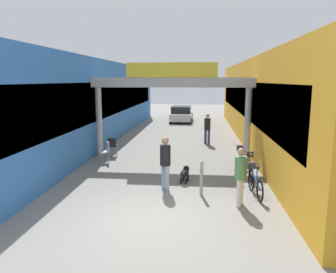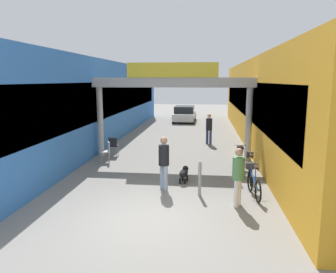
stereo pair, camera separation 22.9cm
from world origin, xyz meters
name	(u,v)px [view 1 (the left image)]	position (x,y,z in m)	size (l,w,h in m)	color
ground_plane	(150,217)	(0.00, 0.00, 0.00)	(80.00, 80.00, 0.00)	gray
storefront_left	(93,101)	(-5.09, 11.00, 2.27)	(3.00, 26.00, 4.54)	blue
storefront_right	(268,102)	(5.09, 11.00, 2.27)	(3.00, 26.00, 4.54)	gold
arcade_sign_gateway	(172,91)	(0.00, 6.54, 3.05)	(7.40, 0.47, 4.26)	#B2B2B2
pedestrian_with_dog	(165,160)	(0.16, 2.23, 0.99)	(0.47, 0.47, 1.73)	#8C9EB2
pedestrian_companion	(241,173)	(2.41, 1.05, 0.95)	(0.44, 0.44, 1.67)	silver
pedestrian_carrying_crate	(207,127)	(1.67, 10.04, 0.97)	(0.48, 0.48, 1.70)	navy
dog_on_leash	(185,173)	(0.76, 3.08, 0.32)	(0.37, 0.73, 0.52)	black
bicycle_blue_nearest	(255,181)	(2.96, 1.98, 0.44)	(0.46, 1.69, 0.98)	black
bicycle_orange_second	(251,168)	(3.08, 3.56, 0.44)	(0.46, 1.69, 0.98)	black
bicycle_red_third	(241,160)	(2.89, 4.73, 0.44)	(0.46, 1.69, 0.98)	black
bollard_post_metal	(201,178)	(1.33, 1.79, 0.55)	(0.10, 0.10, 1.07)	gray
cafe_chair_aluminium_nearer	(106,150)	(-2.74, 5.47, 0.54)	(0.53, 0.53, 0.89)	gray
cafe_chair_black_farther	(112,145)	(-2.79, 6.65, 0.54)	(0.42, 0.42, 0.89)	gray
parked_car_white	(181,114)	(-0.31, 19.90, 0.64)	(1.84, 4.03, 1.33)	silver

